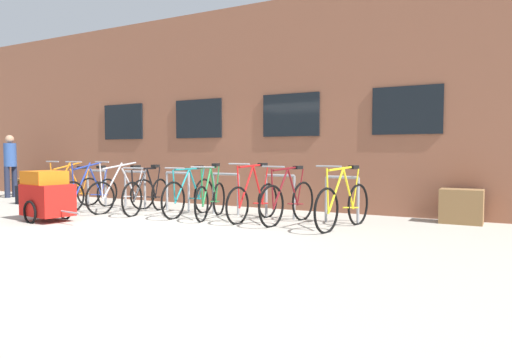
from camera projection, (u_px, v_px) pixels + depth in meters
ground_plane at (147, 226)px, 7.87m from camera, size 42.00×42.00×0.00m
storefront_building at (296, 116)px, 13.20m from camera, size 28.00×6.09×4.51m
bike_rack at (201, 188)px, 9.62m from camera, size 6.63×0.05×0.83m
bicycle_red at (253, 200)px, 8.49m from camera, size 0.44×1.66×1.07m
bicycle_green at (211, 198)px, 8.81m from camera, size 0.53×1.58×1.05m
bicycle_yellow at (343, 204)px, 7.61m from camera, size 0.49×1.77×1.06m
bicycle_maroon at (288, 201)px, 8.17m from camera, size 0.44×1.73×1.04m
bicycle_black at (147, 194)px, 9.54m from camera, size 0.48×1.74×1.00m
bicycle_teal at (190, 196)px, 9.14m from camera, size 0.44×1.76×0.99m
bicycle_blue at (91, 192)px, 10.27m from camera, size 0.44×1.70×1.07m
bicycle_silver at (122, 194)px, 9.75m from camera, size 0.44×1.74×1.08m
bicycle_orange at (71, 191)px, 10.53m from camera, size 0.44×1.63×1.07m
bike_trailer at (47, 195)px, 8.44m from camera, size 1.48×0.76×0.92m
wooden_bench at (36, 183)px, 13.24m from camera, size 1.88×0.40×0.48m
person_by_bench at (10, 162)px, 12.80m from camera, size 0.32×0.36×1.71m
backpack at (23, 195)px, 11.19m from camera, size 0.29×0.22×0.44m
planter_box at (461, 206)px, 8.15m from camera, size 0.70×0.44×0.60m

